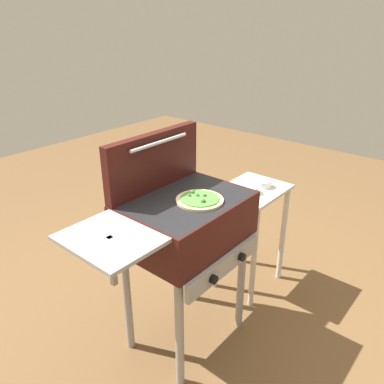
{
  "coord_description": "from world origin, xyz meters",
  "views": [
    {
      "loc": [
        -1.29,
        -1.13,
        1.72
      ],
      "look_at": [
        0.05,
        0.0,
        0.92
      ],
      "focal_mm": 35.61,
      "sensor_mm": 36.0,
      "label": 1
    }
  ],
  "objects_px": {
    "topping_bowl_far": "(264,184)",
    "topping_bowl_near": "(250,190)",
    "prep_table": "(251,217)",
    "pizza_veggie": "(200,199)",
    "grill": "(185,225)"
  },
  "relations": [
    {
      "from": "topping_bowl_far",
      "to": "topping_bowl_near",
      "type": "bearing_deg",
      "value": 171.82
    },
    {
      "from": "prep_table",
      "to": "topping_bowl_near",
      "type": "bearing_deg",
      "value": -164.49
    },
    {
      "from": "pizza_veggie",
      "to": "topping_bowl_far",
      "type": "distance_m",
      "value": 0.72
    },
    {
      "from": "grill",
      "to": "pizza_veggie",
      "type": "height_order",
      "value": "pizza_veggie"
    },
    {
      "from": "topping_bowl_near",
      "to": "prep_table",
      "type": "bearing_deg",
      "value": 15.51
    },
    {
      "from": "topping_bowl_near",
      "to": "pizza_veggie",
      "type": "bearing_deg",
      "value": -174.97
    },
    {
      "from": "grill",
      "to": "topping_bowl_far",
      "type": "relative_size",
      "value": 9.7
    },
    {
      "from": "grill",
      "to": "topping_bowl_near",
      "type": "distance_m",
      "value": 0.6
    },
    {
      "from": "pizza_veggie",
      "to": "topping_bowl_near",
      "type": "height_order",
      "value": "pizza_veggie"
    },
    {
      "from": "prep_table",
      "to": "pizza_veggie",
      "type": "bearing_deg",
      "value": -173.7
    },
    {
      "from": "grill",
      "to": "topping_bowl_far",
      "type": "distance_m",
      "value": 0.74
    },
    {
      "from": "pizza_veggie",
      "to": "prep_table",
      "type": "height_order",
      "value": "pizza_veggie"
    },
    {
      "from": "grill",
      "to": "pizza_veggie",
      "type": "xyz_separation_m",
      "value": [
        0.04,
        -0.07,
        0.15
      ]
    },
    {
      "from": "grill",
      "to": "topping_bowl_near",
      "type": "relative_size",
      "value": 8.65
    },
    {
      "from": "topping_bowl_near",
      "to": "grill",
      "type": "bearing_deg",
      "value": 178.43
    }
  ]
}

